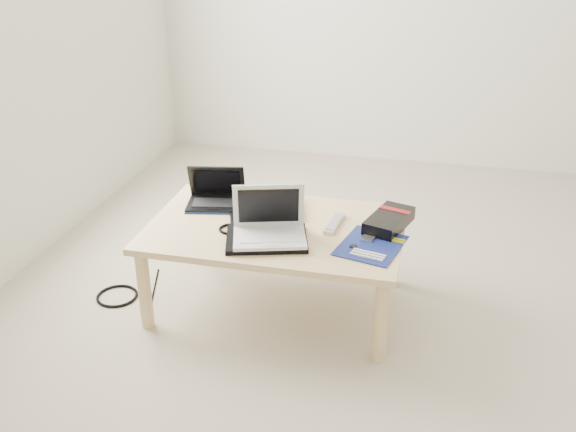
% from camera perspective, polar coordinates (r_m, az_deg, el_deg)
% --- Properties ---
extents(ground, '(4.00, 4.00, 0.00)m').
position_cam_1_polar(ground, '(2.95, 12.10, -8.92)').
color(ground, '#BDAC99').
rests_on(ground, ground).
extents(coffee_table, '(1.10, 0.70, 0.40)m').
position_cam_1_polar(coffee_table, '(2.81, -1.11, -1.76)').
color(coffee_table, '#D5B480').
rests_on(coffee_table, ground).
extents(book, '(0.36, 0.33, 0.03)m').
position_cam_1_polar(book, '(2.92, -1.85, 0.75)').
color(book, black).
rests_on(book, coffee_table).
extents(netbook, '(0.29, 0.24, 0.18)m').
position_cam_1_polar(netbook, '(2.99, -6.40, 1.72)').
color(netbook, black).
rests_on(netbook, coffee_table).
extents(tablet, '(0.31, 0.27, 0.01)m').
position_cam_1_polar(tablet, '(2.80, -2.46, -0.57)').
color(tablet, black).
rests_on(tablet, coffee_table).
extents(remote, '(0.07, 0.21, 0.02)m').
position_cam_1_polar(remote, '(2.80, 4.14, -0.65)').
color(remote, '#BAB9BE').
rests_on(remote, coffee_table).
extents(neoprene_sleeve, '(0.39, 0.32, 0.02)m').
position_cam_1_polar(neoprene_sleeve, '(2.66, -1.91, -2.04)').
color(neoprene_sleeve, black).
rests_on(neoprene_sleeve, coffee_table).
extents(white_laptop, '(0.34, 0.29, 0.21)m').
position_cam_1_polar(white_laptop, '(2.64, -1.68, -0.92)').
color(white_laptop, silver).
rests_on(white_laptop, neoprene_sleeve).
extents(motherboard, '(0.30, 0.34, 0.01)m').
position_cam_1_polar(motherboard, '(2.64, 7.41, -2.61)').
color(motherboard, '#0C1151').
rests_on(motherboard, coffee_table).
extents(gpu_box, '(0.21, 0.30, 0.06)m').
position_cam_1_polar(gpu_box, '(2.80, 8.96, -0.43)').
color(gpu_box, black).
rests_on(gpu_box, coffee_table).
extents(cable_coil, '(0.11, 0.11, 0.01)m').
position_cam_1_polar(cable_coil, '(2.76, -5.19, -1.16)').
color(cable_coil, black).
rests_on(cable_coil, coffee_table).
extents(floor_cable_coil, '(0.22, 0.22, 0.01)m').
position_cam_1_polar(floor_cable_coil, '(3.13, -14.94, -6.89)').
color(floor_cable_coil, black).
rests_on(floor_cable_coil, ground).
extents(floor_cable_trail, '(0.12, 0.38, 0.01)m').
position_cam_1_polar(floor_cable_trail, '(3.14, -11.83, -6.49)').
color(floor_cable_trail, black).
rests_on(floor_cable_trail, ground).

